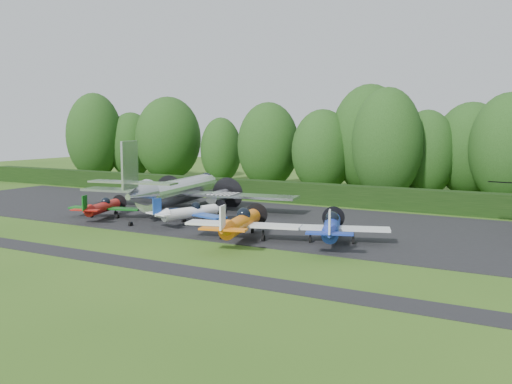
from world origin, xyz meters
The scene contains 20 objects.
ground centered at (0.00, 0.00, 0.00)m, with size 160.00×160.00×0.00m, color #2D5517.
apron centered at (0.00, 10.00, 0.00)m, with size 70.00×18.00×0.01m, color black.
taxiway_verge centered at (0.00, -6.00, 0.00)m, with size 70.00×2.00×0.00m, color black.
hedgerow centered at (0.00, 21.00, 0.00)m, with size 90.00×1.60×2.00m, color black.
transport_plane centered at (-7.28, 10.32, 1.89)m, with size 21.10×16.18×6.76m.
light_plane_red centered at (-10.33, 4.27, 0.99)m, with size 6.16×6.48×2.37m.
light_plane_white centered at (-2.37, 5.44, 1.01)m, with size 6.31×6.63×2.42m.
light_plane_orange centered at (4.18, 2.04, 1.25)m, with size 7.83×8.24×3.01m.
light_plane_blue centered at (9.83, 4.02, 1.20)m, with size 7.50×7.88×2.88m.
tree_2 centered at (-36.32, 29.57, 6.04)m, with size 7.81×7.81×12.10m.
tree_3 centered at (-9.07, 30.84, 5.17)m, with size 7.44×7.44×10.37m.
tree_4 centered at (-25.80, 32.92, 5.73)m, with size 9.02×9.02×11.47m.
tree_5 centered at (-1.55, 29.70, 4.70)m, with size 6.97×6.97×9.42m.
tree_6 centered at (3.09, 32.14, 6.09)m, with size 8.76×8.76×12.20m.
tree_7 centered at (-17.55, 33.49, 4.28)m, with size 5.43×5.43×8.60m.
tree_8 centered at (17.75, 29.75, 5.40)m, with size 7.53×7.53×10.82m.
tree_9 centered at (9.55, 31.72, 4.63)m, with size 6.20×6.20×9.29m.
tree_10 centered at (-32.38, 32.79, 4.69)m, with size 6.58×6.58×9.40m.
tree_12 centered at (13.61, 34.31, 5.05)m, with size 7.93×7.93×10.12m.
tree_13 centered at (6.47, 27.48, 5.74)m, with size 7.18×7.18×11.51m.
Camera 1 is at (23.23, -30.04, 7.85)m, focal length 40.00 mm.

